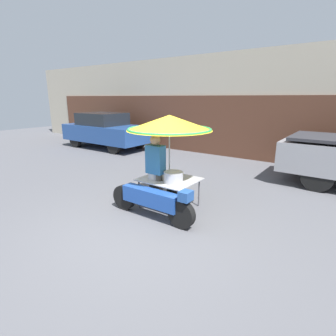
# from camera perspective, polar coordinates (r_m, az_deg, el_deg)

# --- Properties ---
(ground_plane) EXTENTS (36.00, 36.00, 0.00)m
(ground_plane) POSITION_cam_1_polar(r_m,az_deg,el_deg) (4.93, -5.18, -13.18)
(ground_plane) COLOR #56565B
(shopfront_building) EXTENTS (28.00, 2.06, 4.00)m
(shopfront_building) POSITION_cam_1_polar(r_m,az_deg,el_deg) (11.26, 21.49, 12.39)
(shopfront_building) COLOR #B2A893
(shopfront_building) RESTS_ON ground
(vendor_motorcycle_cart) EXTENTS (1.99, 1.75, 1.99)m
(vendor_motorcycle_cart) POSITION_cam_1_polar(r_m,az_deg,el_deg) (5.32, -0.16, 6.39)
(vendor_motorcycle_cart) COLOR black
(vendor_motorcycle_cart) RESTS_ON ground
(vendor_person) EXTENTS (0.38, 0.22, 1.60)m
(vendor_person) POSITION_cam_1_polar(r_m,az_deg,el_deg) (5.47, -2.71, -0.09)
(vendor_person) COLOR #4C473D
(vendor_person) RESTS_ON ground
(parked_car) EXTENTS (4.27, 1.83, 1.63)m
(parked_car) POSITION_cam_1_polar(r_m,az_deg,el_deg) (12.80, -13.49, 8.04)
(parked_car) COLOR black
(parked_car) RESTS_ON ground
(potted_plant) EXTENTS (0.87, 0.87, 1.06)m
(potted_plant) POSITION_cam_1_polar(r_m,az_deg,el_deg) (15.52, -18.38, 7.95)
(potted_plant) COLOR brown
(potted_plant) RESTS_ON ground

